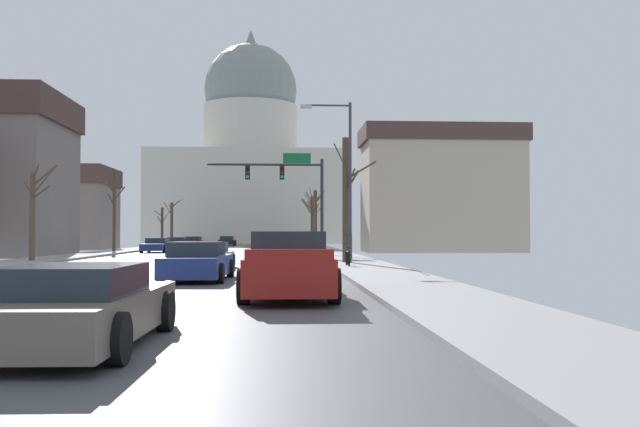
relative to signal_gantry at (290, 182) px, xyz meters
The scene contains 26 objects.
ground 17.43m from the signal_gantry, 108.88° to the right, with size 20.00×180.00×0.20m.
signal_gantry is the anchor object (origin of this frame).
street_lamp_right 13.32m from the signal_gantry, 79.38° to the right, with size 2.53×0.24×7.87m.
capitol_building 61.42m from the signal_gantry, 95.08° to the left, with size 29.64×21.40×33.80m.
sedan_near_00 6.27m from the signal_gantry, 90.10° to the right, with size 2.07×4.34×1.21m.
sedan_near_01 10.92m from the signal_gantry, 91.54° to the right, with size 2.05×4.71×1.19m.
sedan_near_02 17.33m from the signal_gantry, 103.12° to the right, with size 2.18×4.40×1.18m.
sedan_near_03 24.09m from the signal_gantry, 98.19° to the right, with size 2.20×4.76×1.29m.
pickup_truck_near_04 29.69m from the signal_gantry, 90.81° to the right, with size 2.29×5.71×1.61m.
sedan_near_05 37.10m from the signal_gantry, 95.31° to the right, with size 2.13×4.65×1.14m.
sedan_oncoming_00 15.13m from the signal_gantry, 137.78° to the left, with size 2.08×4.47×1.18m.
sedan_oncoming_01 22.12m from the signal_gantry, 118.95° to the left, with size 1.95×4.36×1.19m.
sedan_oncoming_02 33.31m from the signal_gantry, 108.54° to the left, with size 2.06×4.61×1.18m.
sedan_oncoming_03 40.53m from the signal_gantry, 100.52° to the left, with size 2.13×4.66×1.19m.
flank_building_00 29.76m from the signal_gantry, 136.15° to the left, with size 8.93×8.77×7.90m.
flank_building_03 15.95m from the signal_gantry, 37.02° to the left, with size 13.33×6.37×10.39m.
bare_tree_00 32.93m from the signal_gantry, 84.76° to the left, with size 2.17×1.83×6.68m.
bare_tree_01 34.25m from the signal_gantry, 114.17° to the left, with size 1.57×1.95×4.32m.
bare_tree_02 18.50m from the signal_gantry, 82.25° to the left, with size 2.00×2.04×5.17m.
bare_tree_03 38.73m from the signal_gantry, 110.75° to the left, with size 2.25×1.60×5.51m.
bare_tree_04 13.10m from the signal_gantry, 78.32° to the right, with size 2.18×2.49×6.18m.
bare_tree_05 16.53m from the signal_gantry, 147.73° to the left, with size 2.04×2.31×6.58m.
bare_tree_06 25.17m from the signal_gantry, 83.17° to the left, with size 2.15×1.88×5.93m.
bare_tree_07 16.93m from the signal_gantry, 144.12° to the right, with size 2.35×1.85×5.02m.
pedestrian_00 10.41m from the signal_gantry, 70.94° to the right, with size 0.35×0.34×1.65m.
bicycle_parked 17.31m from the signal_gantry, 81.97° to the right, with size 0.12×1.77×0.85m.
Camera 1 is at (4.80, -30.48, 1.57)m, focal length 38.17 mm.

